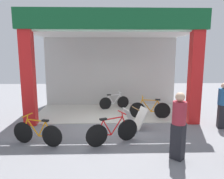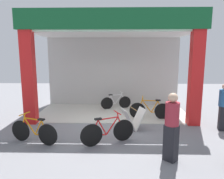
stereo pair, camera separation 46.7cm
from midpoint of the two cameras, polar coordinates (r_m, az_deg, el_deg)
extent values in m
plane|color=gray|center=(8.04, -1.52, -9.03)|extent=(20.71, 20.71, 0.00)
cube|color=beige|center=(9.47, -1.56, -6.05)|extent=(6.36, 3.00, 0.02)
cube|color=#B7B7B2|center=(10.64, -1.63, 4.86)|extent=(6.36, 0.12, 3.36)
cube|color=red|center=(8.21, -22.77, 2.63)|extent=(0.43, 0.36, 3.36)
cube|color=red|center=(8.22, 19.58, 2.84)|extent=(0.43, 0.36, 3.36)
cube|color=#14592D|center=(7.54, -1.65, 18.22)|extent=(6.56, 0.20, 0.68)
cube|color=silver|center=(9.14, -1.66, 14.40)|extent=(6.36, 3.00, 0.06)
cylinder|color=black|center=(9.91, -3.12, -3.71)|extent=(0.55, 0.20, 0.56)
cylinder|color=black|center=(10.16, 1.62, -3.36)|extent=(0.55, 0.20, 0.56)
cylinder|color=white|center=(9.97, -1.98, -3.75)|extent=(0.37, 0.14, 0.07)
cylinder|color=white|center=(9.95, -1.55, -2.69)|extent=(0.24, 0.10, 0.42)
cylinder|color=white|center=(10.02, -0.08, -2.55)|extent=(0.34, 0.13, 0.44)
cylinder|color=white|center=(9.95, -0.68, -1.44)|extent=(0.53, 0.18, 0.04)
cylinder|color=white|center=(9.89, -2.60, -2.64)|extent=(0.19, 0.08, 0.38)
cylinder|color=white|center=(10.09, 1.17, -2.34)|extent=(0.17, 0.08, 0.39)
cylinder|color=white|center=(10.02, 0.75, -1.00)|extent=(0.05, 0.04, 0.12)
cylinder|color=white|center=(10.00, 0.70, -0.68)|extent=(0.14, 0.38, 0.03)
cube|color=black|center=(9.87, -2.17, -1.43)|extent=(0.19, 0.13, 0.04)
cylinder|color=black|center=(8.74, 11.67, -5.51)|extent=(0.64, 0.09, 0.63)
cylinder|color=black|center=(8.65, 5.20, -5.51)|extent=(0.64, 0.09, 0.63)
cylinder|color=orange|center=(8.71, 10.16, -5.67)|extent=(0.43, 0.07, 0.08)
cylinder|color=orange|center=(8.65, 9.61, -4.35)|extent=(0.28, 0.06, 0.48)
cylinder|color=orange|center=(8.62, 7.60, -4.30)|extent=(0.39, 0.07, 0.50)
cylinder|color=orange|center=(8.58, 8.46, -2.81)|extent=(0.61, 0.09, 0.05)
cylinder|color=orange|center=(8.67, 11.01, -4.20)|extent=(0.21, 0.05, 0.43)
cylinder|color=orange|center=(8.60, 5.87, -4.13)|extent=(0.19, 0.05, 0.44)
cylinder|color=orange|center=(8.54, 6.50, -2.33)|extent=(0.06, 0.04, 0.13)
cylinder|color=orange|center=(8.53, 6.57, -1.91)|extent=(0.07, 0.44, 0.03)
cube|color=black|center=(8.61, 10.48, -2.68)|extent=(0.20, 0.11, 0.05)
cylinder|color=black|center=(6.38, -17.65, -11.70)|extent=(0.60, 0.23, 0.62)
cylinder|color=black|center=(6.94, -24.28, -10.35)|extent=(0.60, 0.23, 0.62)
cylinder|color=orange|center=(6.51, -19.30, -11.56)|extent=(0.40, 0.16, 0.08)
cylinder|color=orange|center=(6.49, -20.03, -9.78)|extent=(0.27, 0.12, 0.46)
cylinder|color=orange|center=(6.66, -22.10, -9.34)|extent=(0.37, 0.15, 0.48)
cylinder|color=orange|center=(6.52, -21.40, -7.63)|extent=(0.57, 0.22, 0.05)
cylinder|color=orange|center=(6.36, -18.53, -9.86)|extent=(0.20, 0.10, 0.41)
cylinder|color=orange|center=(6.81, -23.79, -8.83)|extent=(0.19, 0.09, 0.43)
cylinder|color=orange|center=(6.68, -23.38, -6.74)|extent=(0.06, 0.05, 0.13)
cylinder|color=orange|center=(6.65, -23.35, -6.24)|extent=(0.16, 0.42, 0.03)
cube|color=black|center=(6.34, -19.29, -7.80)|extent=(0.21, 0.15, 0.05)
cylinder|color=black|center=(6.12, -6.27, -12.08)|extent=(0.60, 0.31, 0.64)
cylinder|color=black|center=(6.51, 2.07, -10.66)|extent=(0.60, 0.31, 0.64)
cylinder|color=red|center=(6.21, -4.20, -11.96)|extent=(0.41, 0.22, 0.08)
cylinder|color=red|center=(6.16, -3.45, -10.03)|extent=(0.27, 0.15, 0.48)
cylinder|color=red|center=(6.28, -0.84, -9.54)|extent=(0.37, 0.20, 0.50)
cylinder|color=red|center=(6.16, -1.90, -7.67)|extent=(0.57, 0.29, 0.05)
cylinder|color=red|center=(6.08, -5.33, -10.10)|extent=(0.21, 0.12, 0.43)
cylinder|color=red|center=(6.39, 1.30, -8.98)|extent=(0.19, 0.11, 0.45)
cylinder|color=red|center=(6.26, 0.58, -6.67)|extent=(0.06, 0.05, 0.13)
cylinder|color=red|center=(6.24, 0.50, -6.12)|extent=(0.22, 0.42, 0.03)
cube|color=black|center=(6.03, -4.57, -7.85)|extent=(0.22, 0.17, 0.05)
cube|color=silver|center=(7.36, 3.14, -7.88)|extent=(0.52, 0.62, 0.74)
cube|color=silver|center=(7.49, 5.64, -7.58)|extent=(0.52, 0.62, 0.74)
cylinder|color=olive|center=(7.32, 4.44, -5.03)|extent=(0.19, 0.51, 0.03)
cube|color=black|center=(5.58, 14.66, -13.17)|extent=(0.38, 0.38, 0.89)
cylinder|color=maroon|center=(5.34, 14.99, -6.00)|extent=(0.47, 0.47, 0.55)
sphere|color=#D8AD8C|center=(5.25, 15.18, -1.91)|extent=(0.23, 0.23, 0.23)
cube|color=black|center=(8.31, 25.57, -6.41)|extent=(0.31, 0.36, 0.82)
cylinder|color=#26598C|center=(8.16, 25.93, -1.74)|extent=(0.42, 0.42, 0.56)
sphere|color=#D8AD8C|center=(8.10, 26.13, 0.89)|extent=(0.20, 0.20, 0.20)
camera|label=1|loc=(0.23, -91.58, -0.27)|focal=34.57mm
camera|label=2|loc=(0.23, 88.42, 0.27)|focal=34.57mm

